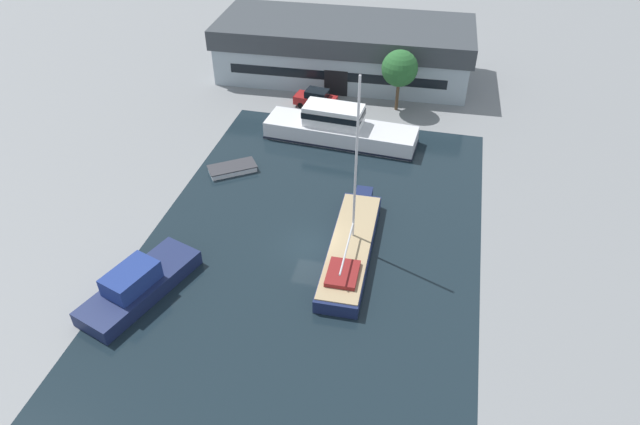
{
  "coord_description": "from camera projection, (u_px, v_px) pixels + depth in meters",
  "views": [
    {
      "loc": [
        7.56,
        -29.26,
        26.41
      ],
      "look_at": [
        0.0,
        2.77,
        1.0
      ],
      "focal_mm": 32.0,
      "sensor_mm": 36.0,
      "label": 1
    }
  ],
  "objects": [
    {
      "name": "ground_plane",
      "position": [
        311.0,
        247.0,
        40.05
      ],
      "size": [
        440.0,
        440.0,
        0.0
      ],
      "primitive_type": "plane",
      "color": "gray"
    },
    {
      "name": "parked_car",
      "position": [
        316.0,
        98.0,
        56.42
      ],
      "size": [
        4.32,
        2.3,
        1.79
      ],
      "rotation": [
        0.0,
        0.0,
        1.44
      ],
      "color": "maroon",
      "rests_on": "ground"
    },
    {
      "name": "quay_tree_near_building",
      "position": [
        400.0,
        68.0,
        53.84
      ],
      "size": [
        3.46,
        3.46,
        6.04
      ],
      "color": "brown",
      "rests_on": "ground"
    },
    {
      "name": "motor_cruiser",
      "position": [
        339.0,
        128.0,
        51.03
      ],
      "size": [
        13.9,
        4.46,
        3.32
      ],
      "rotation": [
        0.0,
        0.0,
        1.5
      ],
      "color": "silver",
      "rests_on": "water_canal"
    },
    {
      "name": "cabin_boat",
      "position": [
        138.0,
        285.0,
        35.98
      ],
      "size": [
        5.41,
        8.86,
        2.29
      ],
      "rotation": [
        0.0,
        0.0,
        -0.32
      ],
      "color": "#19234C",
      "rests_on": "water_canal"
    },
    {
      "name": "warehouse_building",
      "position": [
        344.0,
        49.0,
        61.21
      ],
      "size": [
        27.35,
        11.87,
        5.83
      ],
      "rotation": [
        0.0,
        0.0,
        0.04
      ],
      "color": "#99A8B2",
      "rests_on": "ground"
    },
    {
      "name": "sailboat_moored",
      "position": [
        351.0,
        247.0,
        39.19
      ],
      "size": [
        3.11,
        12.92,
        12.85
      ],
      "rotation": [
        0.0,
        0.0,
        0.03
      ],
      "color": "#19234C",
      "rests_on": "water_canal"
    },
    {
      "name": "water_canal",
      "position": [
        311.0,
        247.0,
        40.05
      ],
      "size": [
        23.28,
        36.92,
        0.01
      ],
      "primitive_type": "cube",
      "color": "black",
      "rests_on": "ground"
    },
    {
      "name": "small_dinghy",
      "position": [
        232.0,
        169.0,
        47.53
      ],
      "size": [
        4.24,
        3.72,
        0.52
      ],
      "rotation": [
        0.0,
        0.0,
        5.32
      ],
      "color": "white",
      "rests_on": "water_canal"
    }
  ]
}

